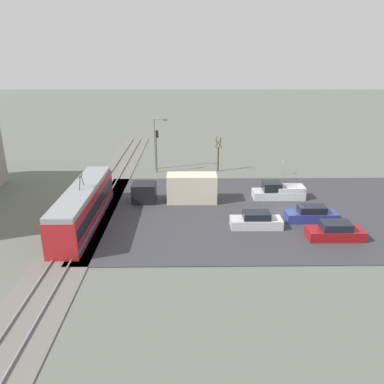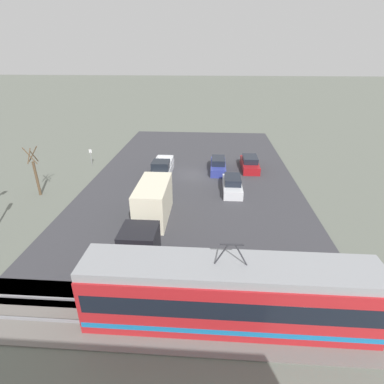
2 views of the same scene
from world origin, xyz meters
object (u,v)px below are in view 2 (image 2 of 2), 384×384
object	(u,v)px
sedan_car_0	(250,164)
sedan_car_2	(232,185)
box_truck	(151,210)
light_rail_tram	(229,294)
sedan_car_1	(218,165)
street_tree	(36,174)
pickup_truck	(162,169)
no_parking_sign	(91,156)

from	to	relation	value
sedan_car_0	sedan_car_2	bearing A→B (deg)	69.51
box_truck	light_rail_tram	bearing A→B (deg)	122.32
box_truck	sedan_car_1	bearing A→B (deg)	-113.23
street_tree	sedan_car_0	bearing A→B (deg)	-158.13
sedan_car_1	sedan_car_0	bearing A→B (deg)	13.51
pickup_truck	sedan_car_2	world-z (taller)	pickup_truck
sedan_car_1	street_tree	bearing A→B (deg)	-156.44
sedan_car_0	sedan_car_1	bearing A→B (deg)	13.51
sedan_car_2	pickup_truck	bearing A→B (deg)	154.11
light_rail_tram	sedan_car_2	size ratio (longest dim) A/B	3.03
sedan_car_1	box_truck	bearing A→B (deg)	-113.23
sedan_car_0	box_truck	bearing A→B (deg)	55.89
sedan_car_1	street_tree	world-z (taller)	street_tree
sedan_car_1	no_parking_sign	distance (m)	15.36
light_rail_tram	sedan_car_1	size ratio (longest dim) A/B	2.96
light_rail_tram	street_tree	xyz separation A→B (m)	(17.50, -13.90, 0.39)
no_parking_sign	sedan_car_2	bearing A→B (deg)	158.85
box_truck	pickup_truck	size ratio (longest dim) A/B	1.61
sedan_car_0	street_tree	xyz separation A→B (m)	(20.98, 8.42, 1.49)
sedan_car_0	street_tree	bearing A→B (deg)	21.87
light_rail_tram	no_parking_sign	xyz separation A→B (m)	(15.56, -22.38, -0.55)
pickup_truck	sedan_car_1	distance (m)	6.50
sedan_car_0	sedan_car_1	size ratio (longest dim) A/B	0.99
light_rail_tram	sedan_car_2	world-z (taller)	light_rail_tram
sedan_car_0	sedan_car_1	xyz separation A→B (m)	(3.72, 0.89, 0.02)
pickup_truck	sedan_car_2	xyz separation A→B (m)	(-7.57, 3.67, -0.08)
light_rail_tram	sedan_car_2	distance (m)	16.02
pickup_truck	sedan_car_2	size ratio (longest dim) A/B	1.20
pickup_truck	sedan_car_0	size ratio (longest dim) A/B	1.18
sedan_car_0	sedan_car_1	world-z (taller)	sedan_car_1
box_truck	no_parking_sign	distance (m)	16.76
street_tree	pickup_truck	bearing A→B (deg)	-152.62
light_rail_tram	sedan_car_1	distance (m)	21.46
box_truck	sedan_car_2	bearing A→B (deg)	-133.60
sedan_car_2	street_tree	xyz separation A→B (m)	(18.59, 2.04, 1.49)
pickup_truck	no_parking_sign	bearing A→B (deg)	-16.95
sedan_car_1	sedan_car_2	world-z (taller)	sedan_car_1
light_rail_tram	sedan_car_1	xyz separation A→B (m)	(0.24, -21.43, -1.08)
box_truck	pickup_truck	xyz separation A→B (m)	(0.85, -10.73, -0.70)
pickup_truck	sedan_car_0	distance (m)	10.32
sedan_car_1	no_parking_sign	world-z (taller)	no_parking_sign
light_rail_tram	street_tree	world-z (taller)	street_tree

